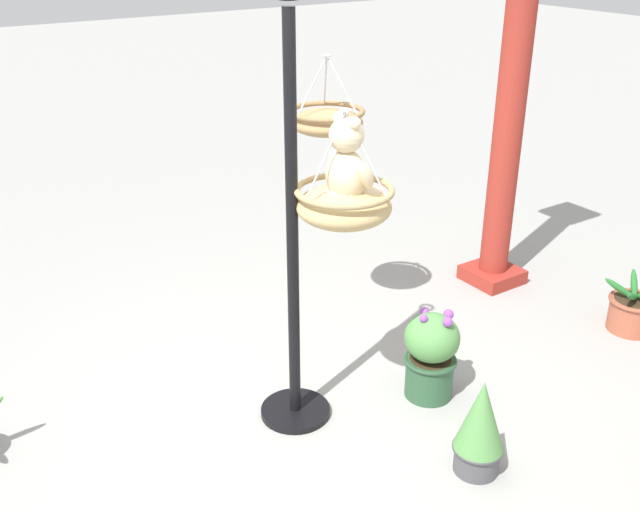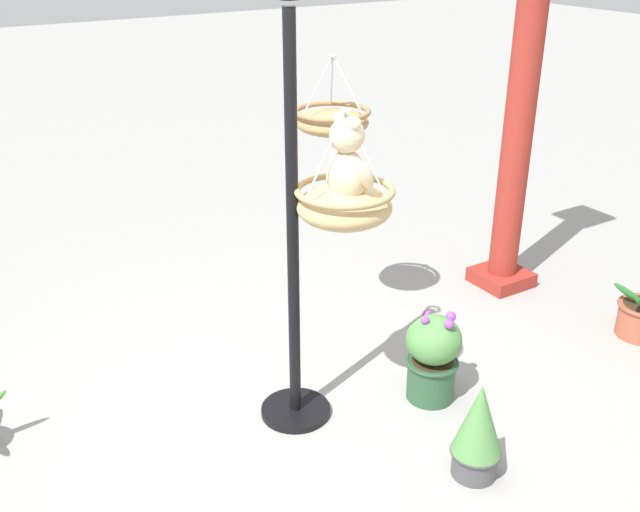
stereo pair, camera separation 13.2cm
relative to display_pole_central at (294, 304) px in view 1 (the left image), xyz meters
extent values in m
plane|color=#9E9E99|center=(0.10, 0.01, -0.80)|extent=(40.00, 40.00, 0.00)
cylinder|color=black|center=(0.00, 0.00, 0.44)|extent=(0.07, 0.07, 2.48)
cylinder|color=black|center=(0.00, 0.00, -0.78)|extent=(0.44, 0.44, 0.04)
ellipsoid|color=tan|center=(0.15, 0.25, 0.61)|extent=(0.54, 0.54, 0.22)
torus|color=tan|center=(0.15, 0.25, 0.71)|extent=(0.56, 0.56, 0.04)
ellipsoid|color=silver|center=(0.15, 0.25, 0.63)|extent=(0.47, 0.47, 0.18)
cylinder|color=#B7B7BC|center=(0.26, 0.31, 0.93)|extent=(0.23, 0.14, 0.45)
cylinder|color=#B7B7BC|center=(0.04, 0.31, 0.93)|extent=(0.23, 0.14, 0.45)
cylinder|color=#B7B7BC|center=(0.15, 0.13, 0.93)|extent=(0.01, 0.26, 0.45)
torus|color=#B7B7BC|center=(0.15, 0.25, 1.16)|extent=(0.06, 0.06, 0.01)
ellipsoid|color=beige|center=(0.15, 0.26, 0.79)|extent=(0.25, 0.21, 0.30)
sphere|color=beige|center=(0.15, 0.26, 1.02)|extent=(0.21, 0.21, 0.19)
ellipsoid|color=beige|center=(0.15, 0.33, 1.01)|extent=(0.09, 0.08, 0.06)
sphere|color=black|center=(0.15, 0.36, 1.01)|extent=(0.03, 0.03, 0.03)
sphere|color=beige|center=(0.08, 0.26, 1.10)|extent=(0.07, 0.07, 0.07)
sphere|color=beige|center=(0.22, 0.26, 1.10)|extent=(0.07, 0.07, 0.07)
ellipsoid|color=beige|center=(0.02, 0.29, 0.83)|extent=(0.08, 0.15, 0.19)
ellipsoid|color=beige|center=(0.28, 0.29, 0.83)|extent=(0.08, 0.15, 0.19)
ellipsoid|color=beige|center=(0.08, 0.37, 0.68)|extent=(0.09, 0.17, 0.09)
ellipsoid|color=beige|center=(0.22, 0.37, 0.68)|extent=(0.09, 0.17, 0.09)
ellipsoid|color=#A37F51|center=(-0.78, 0.76, 0.82)|extent=(0.50, 0.50, 0.17)
torus|color=olive|center=(-0.78, 0.76, 0.89)|extent=(0.52, 0.52, 0.04)
cylinder|color=#B7B7BC|center=(-0.68, 0.82, 1.08)|extent=(0.21, 0.13, 0.38)
cylinder|color=#B7B7BC|center=(-0.88, 0.82, 1.08)|extent=(0.21, 0.13, 0.38)
cylinder|color=#B7B7BC|center=(-0.78, 0.65, 1.08)|extent=(0.01, 0.24, 0.38)
torus|color=#B7B7BC|center=(-0.78, 0.76, 1.26)|extent=(0.06, 0.06, 0.01)
cylinder|color=#9E2D23|center=(-0.65, 2.42, 0.63)|extent=(0.24, 0.24, 2.85)
cube|color=#9E2D23|center=(-0.65, 2.42, -0.74)|extent=(0.43, 0.43, 0.12)
cylinder|color=#4C4C51|center=(1.02, 0.58, -0.71)|extent=(0.26, 0.26, 0.17)
torus|color=#444449|center=(1.02, 0.58, -0.64)|extent=(0.29, 0.29, 0.03)
cylinder|color=#382819|center=(1.02, 0.58, -0.64)|extent=(0.23, 0.23, 0.03)
cone|color=#56934C|center=(1.02, 0.58, -0.41)|extent=(0.28, 0.28, 0.43)
cylinder|color=#AD563D|center=(0.53, 2.69, -0.67)|extent=(0.35, 0.35, 0.26)
torus|color=#9C4E37|center=(0.53, 2.69, -0.55)|extent=(0.38, 0.38, 0.03)
cylinder|color=#382819|center=(0.53, 2.69, -0.55)|extent=(0.30, 0.30, 0.03)
ellipsoid|color=#28702D|center=(0.45, 2.77, -0.47)|extent=(0.21, 0.21, 0.21)
ellipsoid|color=#28702D|center=(0.44, 2.61, -0.46)|extent=(0.23, 0.21, 0.19)
ellipsoid|color=#28702D|center=(0.57, 2.58, -0.46)|extent=(0.13, 0.27, 0.17)
cylinder|color=#2D5638|center=(0.31, 0.84, -0.66)|extent=(0.31, 0.31, 0.28)
torus|color=#294E32|center=(0.31, 0.84, -0.53)|extent=(0.35, 0.35, 0.03)
cylinder|color=#382819|center=(0.31, 0.84, -0.53)|extent=(0.28, 0.28, 0.03)
ellipsoid|color=#56934C|center=(0.31, 0.84, -0.36)|extent=(0.36, 0.36, 0.32)
sphere|color=purple|center=(0.42, 0.86, -0.20)|extent=(0.06, 0.06, 0.06)
sphere|color=purple|center=(0.32, 0.96, -0.22)|extent=(0.07, 0.07, 0.07)
sphere|color=purple|center=(0.21, 0.86, -0.23)|extent=(0.06, 0.06, 0.06)
sphere|color=purple|center=(0.30, 0.76, -0.20)|extent=(0.05, 0.05, 0.05)
camera|label=1|loc=(3.26, -1.99, 2.09)|focal=41.13mm
camera|label=2|loc=(3.33, -1.87, 2.09)|focal=41.13mm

